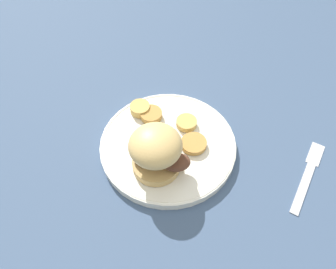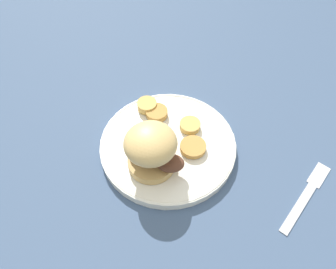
{
  "view_description": "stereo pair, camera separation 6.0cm",
  "coord_description": "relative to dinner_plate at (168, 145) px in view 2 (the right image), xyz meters",
  "views": [
    {
      "loc": [
        0.24,
        0.28,
        0.52
      ],
      "look_at": [
        0.0,
        0.0,
        0.04
      ],
      "focal_mm": 35.0,
      "sensor_mm": 36.0,
      "label": 1
    },
    {
      "loc": [
        0.19,
        0.31,
        0.52
      ],
      "look_at": [
        0.0,
        0.0,
        0.04
      ],
      "focal_mm": 35.0,
      "sensor_mm": 36.0,
      "label": 2
    }
  ],
  "objects": [
    {
      "name": "ground_plane",
      "position": [
        0.0,
        0.0,
        -0.01
      ],
      "size": [
        4.0,
        4.0,
        0.0
      ],
      "primitive_type": "plane",
      "color": "#3D5170"
    },
    {
      "name": "dinner_plate",
      "position": [
        0.0,
        0.0,
        0.0
      ],
      "size": [
        0.26,
        0.26,
        0.02
      ],
      "color": "white",
      "rests_on": "ground_plane"
    },
    {
      "name": "sandwich",
      "position": [
        0.05,
        0.03,
        0.06
      ],
      "size": [
        0.1,
        0.1,
        0.09
      ],
      "color": "tan",
      "rests_on": "dinner_plate"
    },
    {
      "name": "potato_round_0",
      "position": [
        -0.02,
        -0.07,
        0.01
      ],
      "size": [
        0.04,
        0.04,
        0.01
      ],
      "primitive_type": "cylinder",
      "color": "#BC8942",
      "rests_on": "dinner_plate"
    },
    {
      "name": "potato_round_1",
      "position": [
        -0.06,
        -0.01,
        0.01
      ],
      "size": [
        0.04,
        0.04,
        0.01
      ],
      "primitive_type": "cylinder",
      "color": "tan",
      "rests_on": "dinner_plate"
    },
    {
      "name": "potato_round_2",
      "position": [
        -0.03,
        0.04,
        0.01
      ],
      "size": [
        0.05,
        0.05,
        0.01
      ],
      "primitive_type": "cylinder",
      "color": "#BC8942",
      "rests_on": "dinner_plate"
    },
    {
      "name": "potato_round_3",
      "position": [
        -0.01,
        -0.1,
        0.02
      ],
      "size": [
        0.04,
        0.04,
        0.02
      ],
      "primitive_type": "cylinder",
      "color": "tan",
      "rests_on": "dinner_plate"
    },
    {
      "name": "fork",
      "position": [
        -0.15,
        0.21,
        -0.01
      ],
      "size": [
        0.16,
        0.07,
        0.0
      ],
      "color": "silver",
      "rests_on": "ground_plane"
    }
  ]
}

